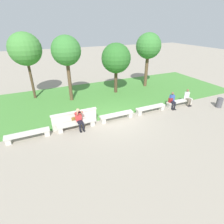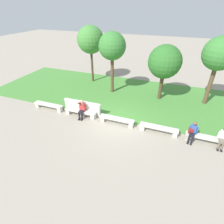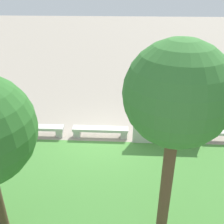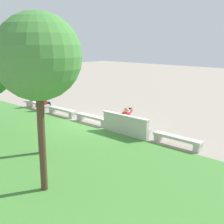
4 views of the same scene
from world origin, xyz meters
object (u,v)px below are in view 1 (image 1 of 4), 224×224
tree_far_back (116,59)px  trash_bin (219,103)px  bench_near (76,124)px  bench_mid (117,116)px  bench_end (180,102)px  person_distant (172,100)px  backpack (171,100)px  tree_left_background (148,46)px  person_photographer (79,118)px  bench_far (151,108)px  bench_main (28,135)px  tree_behind_wall (66,51)px  tree_right_background (25,49)px  person_companion (188,97)px

tree_far_back → trash_bin: 9.02m
bench_near → bench_mid: same height
trash_bin → bench_mid: bearing=169.8°
bench_end → person_distant: (-0.85, -0.07, 0.36)m
bench_mid → person_distant: 4.67m
bench_near → backpack: bearing=0.2°
person_distant → tree_left_background: (1.09, 5.24, 3.23)m
person_photographer → trash_bin: person_photographer is taller
person_photographer → backpack: (7.13, 0.10, -0.11)m
bench_far → bench_end: 2.75m
bench_main → bench_near: bearing=0.0°
person_photographer → tree_far_back: (4.74, 4.84, 2.38)m
bench_mid → bench_end: 5.51m
person_photographer → bench_end: bearing=0.5°
bench_end → tree_behind_wall: bearing=148.6°
tree_right_background → person_photographer: bearing=-70.5°
bench_far → tree_left_background: (3.00, 5.18, 3.59)m
tree_behind_wall → tree_right_background: (-2.80, 1.76, 0.08)m
bench_main → tree_behind_wall: size_ratio=0.46×
tree_left_background → person_photographer: bearing=-147.7°
bench_end → person_companion: size_ratio=1.87×
bench_far → tree_right_background: tree_right_background is taller
person_distant → tree_behind_wall: (-6.69, 4.68, 3.30)m
bench_far → bench_end: same height
bench_main → bench_far: bearing=0.0°
person_companion → trash_bin: (1.94, -1.39, -0.30)m
tree_left_background → tree_far_back: size_ratio=1.16×
tree_left_background → person_companion: bearing=-85.4°
bench_end → backpack: (-0.94, 0.02, 0.32)m
bench_main → tree_right_background: bearing=84.0°
bench_end → tree_behind_wall: size_ratio=0.46×
bench_far → tree_behind_wall: (-4.79, 4.61, 3.66)m
backpack → tree_right_background: 11.85m
person_companion → tree_right_background: tree_right_background is taller
person_companion → tree_far_back: tree_far_back is taller
bench_near → trash_bin: size_ratio=3.14×
tree_left_background → trash_bin: bearing=-70.4°
person_companion → trash_bin: 2.41m
person_distant → tree_right_background: (-9.49, 6.44, 3.38)m
person_photographer → trash_bin: bearing=-7.4°
bench_near → tree_far_back: bearing=44.0°
person_companion → person_photographer: bearing=-179.9°
tree_left_background → bench_end: bearing=-92.7°
bench_near → tree_left_background: tree_left_background is taller
bench_main → person_photographer: size_ratio=1.79×
bench_mid → backpack: 4.57m
backpack → tree_left_background: (1.18, 5.16, 3.27)m
bench_main → person_distant: person_distant is taller
bench_mid → bench_far: bearing=0.0°
trash_bin → bench_near: bearing=172.3°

